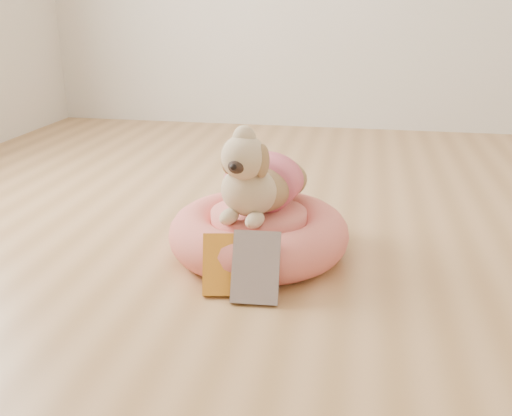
% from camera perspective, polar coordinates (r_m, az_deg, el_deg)
% --- Properties ---
extents(floor, '(4.50, 4.50, 0.00)m').
position_cam_1_polar(floor, '(1.84, 4.47, -6.26)').
color(floor, '#AA7A47').
rests_on(floor, ground).
extents(pet_bed, '(0.61, 0.61, 0.16)m').
position_cam_1_polar(pet_bed, '(1.93, 0.28, -2.54)').
color(pet_bed, '#ED665C').
rests_on(pet_bed, floor).
extents(dog, '(0.37, 0.48, 0.32)m').
position_cam_1_polar(dog, '(1.85, 0.26, 4.32)').
color(dog, brown).
rests_on(dog, pet_bed).
extents(book_yellow, '(0.14, 0.12, 0.17)m').
position_cam_1_polar(book_yellow, '(1.68, -3.29, -5.67)').
color(book_yellow, gold).
rests_on(book_yellow, floor).
extents(book_white, '(0.14, 0.13, 0.19)m').
position_cam_1_polar(book_white, '(1.64, -0.02, -5.94)').
color(book_white, white).
rests_on(book_white, floor).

